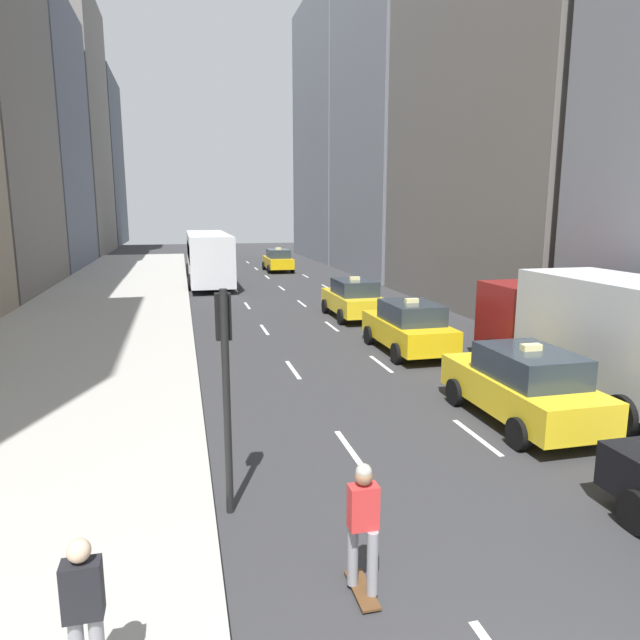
{
  "coord_description": "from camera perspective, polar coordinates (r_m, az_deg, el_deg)",
  "views": [
    {
      "loc": [
        -3.34,
        -2.28,
        4.75
      ],
      "look_at": [
        0.31,
        12.65,
        1.77
      ],
      "focal_mm": 32.0,
      "sensor_mm": 36.0,
      "label": 1
    }
  ],
  "objects": [
    {
      "name": "taxi_lead",
      "position": [
        44.64,
        -4.23,
        5.99
      ],
      "size": [
        2.02,
        4.4,
        1.87
      ],
      "color": "yellow",
      "rests_on": "ground"
    },
    {
      "name": "pedestrian_near_curb",
      "position": [
        6.37,
        -22.52,
        -25.27
      ],
      "size": [
        0.36,
        0.22,
        1.65
      ],
      "color": "gray",
      "rests_on": "sidewalk_left"
    },
    {
      "name": "building_row_left",
      "position": [
        48.57,
        -27.73,
        18.17
      ],
      "size": [
        6.0,
        92.61,
        28.36
      ],
      "color": "gray",
      "rests_on": "ground"
    },
    {
      "name": "traffic_light_pole",
      "position": [
        8.89,
        -9.47,
        -4.44
      ],
      "size": [
        0.24,
        0.42,
        3.6
      ],
      "color": "black",
      "rests_on": "ground"
    },
    {
      "name": "box_truck",
      "position": [
        15.85,
        26.41,
        -1.23
      ],
      "size": [
        2.58,
        8.4,
        3.15
      ],
      "color": "maroon",
      "rests_on": "ground"
    },
    {
      "name": "taxi_second",
      "position": [
        13.64,
        19.64,
        -6.15
      ],
      "size": [
        2.02,
        4.4,
        1.87
      ],
      "color": "yellow",
      "rests_on": "ground"
    },
    {
      "name": "taxi_third",
      "position": [
        25.27,
        3.33,
        2.17
      ],
      "size": [
        2.02,
        4.4,
        1.87
      ],
      "color": "yellow",
      "rests_on": "ground"
    },
    {
      "name": "building_row_right",
      "position": [
        40.07,
        10.03,
        23.87
      ],
      "size": [
        6.0,
        59.07,
        36.15
      ],
      "color": "gray",
      "rests_on": "ground"
    },
    {
      "name": "taxi_fourth",
      "position": [
        19.37,
        8.84,
        -0.67
      ],
      "size": [
        2.02,
        4.4,
        1.87
      ],
      "color": "yellow",
      "rests_on": "ground"
    },
    {
      "name": "skateboarder",
      "position": [
        7.45,
        4.32,
        -19.61
      ],
      "size": [
        0.36,
        0.8,
        1.75
      ],
      "color": "brown",
      "rests_on": "ground"
    },
    {
      "name": "sidewalk_left",
      "position": [
        29.88,
        -20.59,
        1.28
      ],
      "size": [
        8.0,
        66.0,
        0.15
      ],
      "primitive_type": "cube",
      "color": "#ADAAA3",
      "rests_on": "ground"
    },
    {
      "name": "city_bus",
      "position": [
        37.91,
        -11.14,
        6.31
      ],
      "size": [
        2.8,
        11.61,
        3.25
      ],
      "color": "silver",
      "rests_on": "ground"
    },
    {
      "name": "lane_markings",
      "position": [
        26.4,
        -0.5,
        0.64
      ],
      "size": [
        5.72,
        56.0,
        0.01
      ],
      "color": "white",
      "rests_on": "ground"
    }
  ]
}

